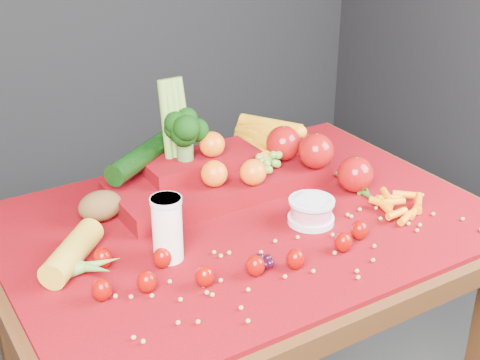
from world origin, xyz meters
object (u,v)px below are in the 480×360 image
yogurt_bowl (311,210)px  produce_mound (232,165)px  milk_glass (167,227)px  table (245,259)px

yogurt_bowl → produce_mound: 0.25m
milk_glass → produce_mound: 0.34m
milk_glass → produce_mound: size_ratio=0.23×
table → produce_mound: bearing=69.3°
table → milk_glass: (-0.22, -0.06, 0.18)m
table → milk_glass: size_ratio=8.05×
table → yogurt_bowl: bearing=-37.6°
table → yogurt_bowl: (0.12, -0.09, 0.14)m
produce_mound → yogurt_bowl: bearing=-76.2°
table → milk_glass: 0.29m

